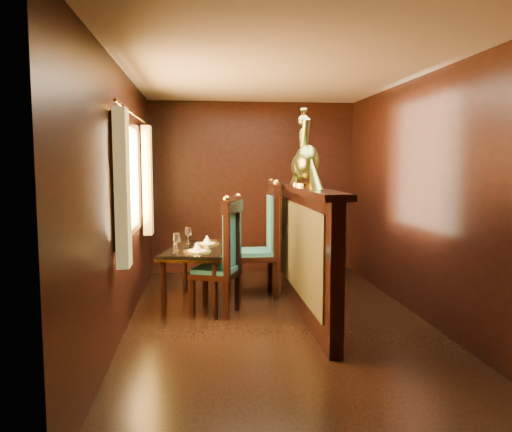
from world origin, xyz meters
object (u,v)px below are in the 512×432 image
Objects in this scene: chair_left at (226,253)px; peacock_left at (307,147)px; chair_right at (266,235)px; dining_table at (198,254)px; peacock_right at (301,155)px.

peacock_left is (0.84, -0.14, 1.10)m from chair_left.
chair_left is 0.90× the size of chair_right.
peacock_left is (1.13, -0.52, 1.18)m from dining_table.
dining_table is 0.49m from chair_left.
chair_left is (0.29, -0.39, 0.07)m from dining_table.
chair_left is at bearing -125.66° from chair_right.
dining_table is 0.87× the size of chair_right.
chair_right is (0.53, 0.75, 0.07)m from chair_left.
dining_table is 0.96× the size of chair_left.
chair_right is 1.72× the size of peacock_left.
dining_table is 1.49× the size of peacock_left.
chair_left is 1.39m from peacock_left.
peacock_right is (1.13, -0.20, 1.11)m from dining_table.
chair_right is at bearing 109.08° from peacock_left.
chair_right is at bearing 76.60° from chair_left.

